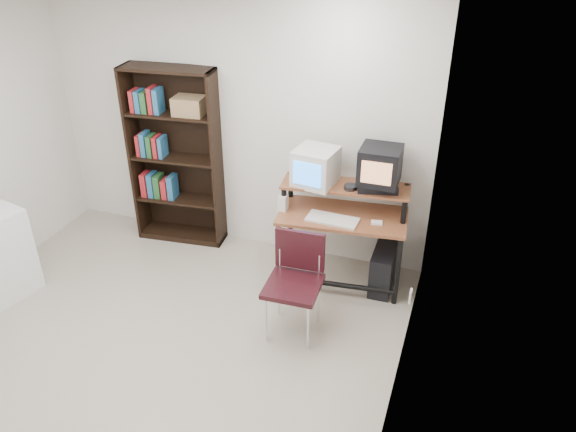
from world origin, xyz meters
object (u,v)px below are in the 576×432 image
(bookshelf, at_px, (176,155))
(crt_tv, at_px, (380,165))
(school_chair, at_px, (296,274))
(crt_monitor, at_px, (315,167))
(computer_desk, at_px, (343,218))
(pc_tower, at_px, (383,269))

(bookshelf, bearing_deg, crt_tv, -9.24)
(school_chair, relative_size, bookshelf, 0.47)
(crt_monitor, relative_size, crt_tv, 1.14)
(school_chair, xyz_separation_m, bookshelf, (-1.67, 1.06, 0.41))
(computer_desk, height_order, bookshelf, bookshelf)
(crt_tv, relative_size, school_chair, 0.40)
(computer_desk, xyz_separation_m, bookshelf, (-1.86, 0.24, 0.28))
(pc_tower, height_order, school_chair, school_chair)
(computer_desk, distance_m, bookshelf, 1.89)
(crt_monitor, distance_m, school_chair, 1.06)
(pc_tower, relative_size, bookshelf, 0.24)
(pc_tower, distance_m, bookshelf, 2.42)
(pc_tower, bearing_deg, crt_monitor, 174.02)
(crt_tv, xyz_separation_m, bookshelf, (-2.14, 0.13, -0.25))
(computer_desk, bearing_deg, school_chair, -109.22)
(pc_tower, height_order, bookshelf, bookshelf)
(computer_desk, xyz_separation_m, school_chair, (-0.19, -0.82, -0.13))
(computer_desk, relative_size, crt_monitor, 3.00)
(crt_monitor, distance_m, pc_tower, 1.18)
(crt_monitor, relative_size, pc_tower, 0.92)
(computer_desk, distance_m, school_chair, 0.85)
(school_chair, bearing_deg, crt_tv, 60.82)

